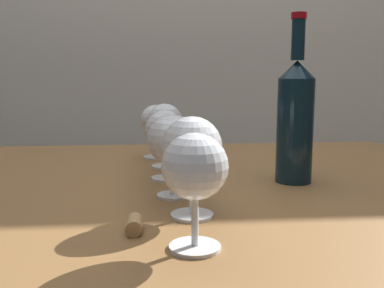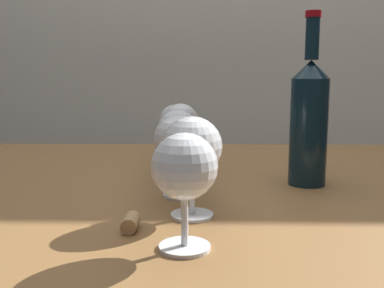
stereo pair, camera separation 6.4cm
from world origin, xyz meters
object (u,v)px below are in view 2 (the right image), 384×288
(wine_glass_merlot, at_px, (192,149))
(cork, at_px, (131,223))
(wine_glass_white, at_px, (184,169))
(wine_glass_rose, at_px, (181,122))
(wine_glass_chardonnay, at_px, (179,141))
(wine_bottle, at_px, (309,119))
(wine_glass_cabernet, at_px, (175,122))
(wine_glass_amber, at_px, (178,132))

(wine_glass_merlot, height_order, cork, wine_glass_merlot)
(wine_glass_white, relative_size, wine_glass_merlot, 0.95)
(wine_glass_white, bearing_deg, wine_glass_rose, 93.00)
(wine_glass_rose, bearing_deg, wine_glass_chardonnay, -88.39)
(cork, bearing_deg, wine_glass_white, -40.03)
(wine_glass_merlot, xyz_separation_m, cork, (-0.08, -0.06, -0.09))
(wine_bottle, distance_m, cork, 0.42)
(wine_glass_white, relative_size, wine_glass_rose, 0.97)
(wine_glass_cabernet, bearing_deg, wine_glass_chardonnay, -85.80)
(wine_glass_merlot, relative_size, cork, 3.64)
(wine_glass_chardonnay, height_order, wine_glass_rose, wine_glass_rose)
(cork, bearing_deg, wine_glass_amber, 80.49)
(wine_glass_merlot, relative_size, wine_glass_amber, 1.06)
(wine_glass_chardonnay, bearing_deg, wine_glass_cabernet, 94.20)
(wine_glass_white, xyz_separation_m, wine_glass_chardonnay, (-0.02, 0.24, -0.00))
(wine_glass_amber, xyz_separation_m, wine_glass_rose, (0.00, 0.12, 0.01))
(wine_glass_cabernet, bearing_deg, wine_glass_rose, -80.51)
(wine_glass_chardonnay, relative_size, cork, 3.49)
(wine_glass_amber, relative_size, cork, 3.42)
(wine_glass_white, distance_m, wine_glass_rose, 0.49)
(wine_glass_rose, distance_m, cork, 0.43)
(wine_glass_amber, bearing_deg, wine_glass_chardonnay, -86.60)
(wine_glass_amber, height_order, cork, wine_glass_amber)
(wine_glass_white, bearing_deg, cork, 139.97)
(wine_glass_chardonnay, distance_m, cork, 0.20)
(wine_glass_merlot, xyz_separation_m, wine_bottle, (0.22, 0.20, 0.02))
(wine_glass_cabernet, bearing_deg, wine_glass_white, -85.69)
(wine_glass_merlot, distance_m, wine_glass_chardonnay, 0.11)
(wine_glass_white, xyz_separation_m, wine_glass_merlot, (0.01, 0.12, 0.00))
(wine_glass_rose, bearing_deg, wine_bottle, -31.71)
(wine_glass_cabernet, distance_m, wine_bottle, 0.39)
(wine_glass_merlot, bearing_deg, wine_glass_chardonnay, 102.86)
(wine_glass_white, relative_size, wine_glass_amber, 1.01)
(wine_glass_white, distance_m, wine_glass_chardonnay, 0.24)
(wine_glass_white, distance_m, wine_glass_merlot, 0.12)
(wine_glass_merlot, bearing_deg, wine_glass_white, -93.19)
(wine_glass_cabernet, bearing_deg, cork, -93.31)
(wine_glass_amber, bearing_deg, wine_glass_merlot, -82.22)
(wine_glass_rose, bearing_deg, wine_glass_white, -87.00)
(wine_glass_merlot, relative_size, wine_glass_chardonnay, 1.05)
(wine_glass_chardonnay, distance_m, wine_glass_amber, 0.13)
(wine_glass_rose, bearing_deg, wine_glass_cabernet, 99.49)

